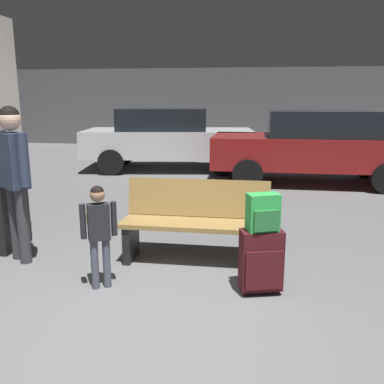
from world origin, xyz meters
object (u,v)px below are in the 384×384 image
object	(u,v)px
adult	(14,168)
bench	(196,222)
backpack_bright	(263,213)
parked_car_far	(167,137)
parked_car_near	(314,145)
child	(99,226)
suitcase	(261,260)

from	to	relation	value
adult	bench	bearing A→B (deg)	8.38
backpack_bright	adult	xyz separation A→B (m)	(-2.62, 0.43, 0.27)
parked_car_far	parked_car_near	bearing A→B (deg)	-20.56
child	adult	world-z (taller)	adult
bench	child	bearing A→B (deg)	-134.41
bench	parked_car_far	size ratio (longest dim) A/B	0.37
adult	parked_car_far	xyz separation A→B (m)	(0.40, 6.16, -0.24)
suitcase	parked_car_near	bearing A→B (deg)	77.84
suitcase	child	size ratio (longest dim) A/B	0.61
parked_car_near	parked_car_far	distance (m)	3.60
bench	child	size ratio (longest dim) A/B	1.61
bench	backpack_bright	distance (m)	1.05
child	parked_car_far	distance (m)	6.74
child	parked_car_far	size ratio (longest dim) A/B	0.23
suitcase	parked_car_near	xyz separation A→B (m)	(1.15, 5.33, 0.48)
adult	parked_car_near	distance (m)	6.19
suitcase	parked_car_near	world-z (taller)	parked_car_near
child	bench	bearing A→B (deg)	45.59
parked_car_near	adult	bearing A→B (deg)	-127.55
suitcase	parked_car_far	size ratio (longest dim) A/B	0.14
child	suitcase	bearing A→B (deg)	3.98
child	parked_car_far	xyz separation A→B (m)	(-0.72, 6.70, 0.19)
child	parked_car_near	bearing A→B (deg)	64.01
backpack_bright	child	xyz separation A→B (m)	(-1.50, -0.10, -0.16)
parked_car_far	backpack_bright	bearing A→B (deg)	-71.39
adult	suitcase	bearing A→B (deg)	-9.27
suitcase	parked_car_far	distance (m)	6.97
backpack_bright	adult	size ratio (longest dim) A/B	0.20
child	backpack_bright	bearing A→B (deg)	3.97
adult	parked_car_near	size ratio (longest dim) A/B	0.41
parked_car_near	parked_car_far	xyz separation A→B (m)	(-3.37, 1.26, 0.00)
adult	parked_car_far	size ratio (longest dim) A/B	0.40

